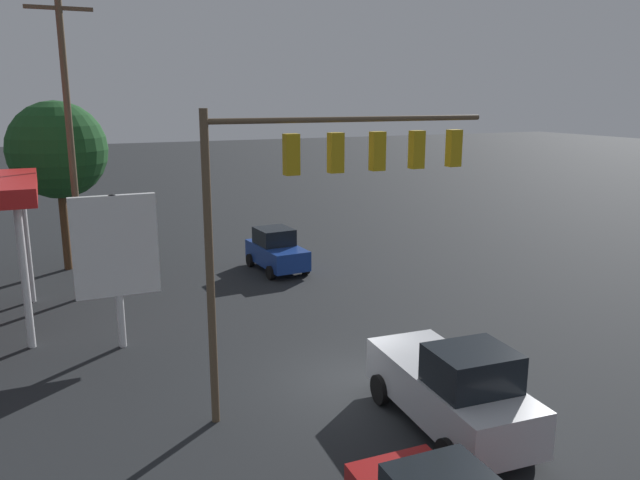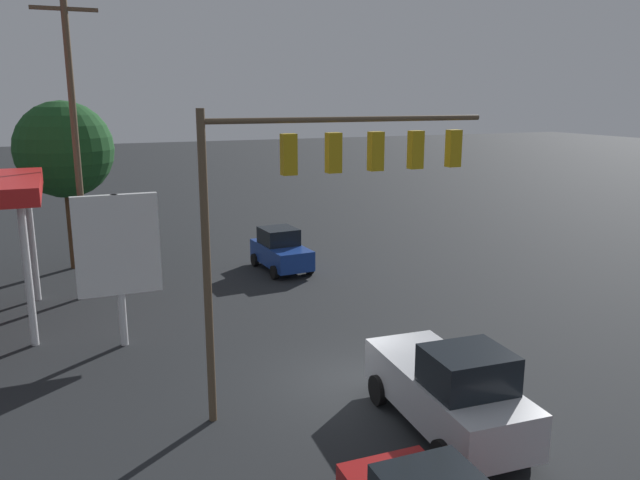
{
  "view_description": "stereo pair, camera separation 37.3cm",
  "coord_description": "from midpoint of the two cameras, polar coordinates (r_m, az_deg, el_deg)",
  "views": [
    {
      "loc": [
        7.45,
        14.75,
        8.0
      ],
      "look_at": [
        0.0,
        -2.0,
        3.77
      ],
      "focal_mm": 35.0,
      "sensor_mm": 36.0,
      "label": 1
    },
    {
      "loc": [
        7.11,
        14.9,
        8.0
      ],
      "look_at": [
        0.0,
        -2.0,
        3.77
      ],
      "focal_mm": 35.0,
      "sensor_mm": 36.0,
      "label": 2
    }
  ],
  "objects": [
    {
      "name": "price_sign",
      "position": [
        20.82,
        -18.66,
        -0.8
      ],
      "size": [
        2.62,
        0.27,
        5.01
      ],
      "color": "silver",
      "rests_on": "ground"
    },
    {
      "name": "street_tree",
      "position": [
        31.14,
        -23.19,
        7.54
      ],
      "size": [
        4.44,
        4.44,
        7.85
      ],
      "color": "#4C331E",
      "rests_on": "ground"
    },
    {
      "name": "utility_pole",
      "position": [
        26.24,
        -22.21,
        8.07
      ],
      "size": [
        2.4,
        0.26,
        11.78
      ],
      "color": "brown",
      "rests_on": "ground"
    },
    {
      "name": "hatchback_crossing",
      "position": [
        29.37,
        -4.39,
        -0.96
      ],
      "size": [
        2.16,
        3.9,
        1.97
      ],
      "rotation": [
        0.0,
        0.0,
        1.64
      ],
      "color": "navy",
      "rests_on": "ground"
    },
    {
      "name": "ground_plane",
      "position": [
        18.35,
        2.01,
        -12.87
      ],
      "size": [
        200.0,
        200.0,
        0.0
      ],
      "primitive_type": "plane",
      "color": "black"
    },
    {
      "name": "pickup_parked",
      "position": [
        15.78,
        11.32,
        -13.18
      ],
      "size": [
        2.51,
        5.31,
        2.4
      ],
      "rotation": [
        0.0,
        0.0,
        1.51
      ],
      "color": "silver",
      "rests_on": "ground"
    },
    {
      "name": "traffic_signal_assembly",
      "position": [
        15.77,
        0.23,
        5.61
      ],
      "size": [
        7.73,
        0.43,
        7.75
      ],
      "color": "brown",
      "rests_on": "ground"
    }
  ]
}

